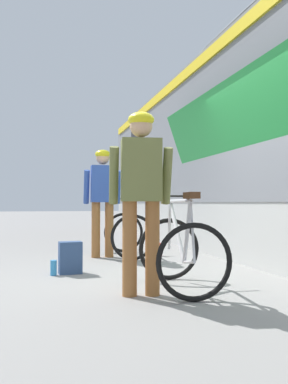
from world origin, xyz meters
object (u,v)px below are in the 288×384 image
Objects in this scene: backpack_on_platform at (70,258)px; water_bottle_near_the_bikes at (159,249)px; bicycle_far_silver at (180,250)px; water_bottle_by_the_backpack at (54,268)px; cyclist_near_in_blue at (103,193)px; bicycle_near_teal at (128,232)px; cyclist_far_in_olive at (141,185)px.

backpack_on_platform is 2.03m from water_bottle_near_the_bikes.
bicycle_far_silver is 1.70m from water_bottle_by_the_backpack.
backpack_on_platform is (-0.63, -1.37, -0.85)m from cyclist_near_in_blue.
water_bottle_by_the_backpack is (-1.78, -1.35, -0.01)m from water_bottle_near_the_bikes.
water_bottle_near_the_bikes is at bearing -13.54° from bicycle_near_teal.
water_bottle_by_the_backpack is at bearing -142.85° from water_bottle_near_the_bikes.
cyclist_near_in_blue is 1.92m from water_bottle_by_the_backpack.
backpack_on_platform is at bearing -140.89° from water_bottle_near_the_bikes.
cyclist_far_in_olive is 1.58× the size of bicycle_near_teal.
bicycle_far_silver reaches higher than water_bottle_near_the_bikes.
bicycle_near_teal is 5.19× the size of water_bottle_near_the_bikes.
water_bottle_near_the_bikes reaches higher than water_bottle_by_the_backpack.
bicycle_far_silver is 5.29× the size of water_bottle_near_the_bikes.
cyclist_far_in_olive is 2.88m from bicycle_near_teal.
bicycle_near_teal and bicycle_far_silver have the same top height.
cyclist_far_in_olive is (-0.08, -2.72, 0.00)m from cyclist_near_in_blue.
cyclist_far_in_olive is at bearing -163.03° from bicycle_far_silver.
cyclist_far_in_olive reaches higher than water_bottle_near_the_bikes.
cyclist_far_in_olive is 0.81m from bicycle_far_silver.
bicycle_far_silver is at bearing -81.69° from cyclist_near_in_blue.
bicycle_near_teal is 2.62m from bicycle_far_silver.
backpack_on_platform is at bearing 129.62° from bicycle_far_silver.
bicycle_near_teal is 6.03× the size of water_bottle_by_the_backpack.
bicycle_near_teal is at bearing 4.35° from cyclist_near_in_blue.
water_bottle_near_the_bikes is (1.02, 2.64, -0.95)m from cyclist_far_in_olive.
bicycle_near_teal is 0.59m from water_bottle_near_the_bikes.
bicycle_near_teal is at bearing 48.58° from backpack_on_platform.
bicycle_near_teal is at bearing 48.95° from water_bottle_by_the_backpack.
bicycle_near_teal is (0.44, 0.03, -0.65)m from cyclist_near_in_blue.
water_bottle_by_the_backpack is at bearing -131.05° from bicycle_near_teal.
water_bottle_by_the_backpack is (-0.84, -1.44, -0.96)m from cyclist_near_in_blue.
cyclist_near_in_blue and cyclist_far_in_olive have the same top height.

